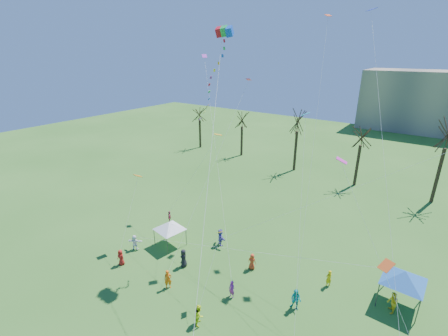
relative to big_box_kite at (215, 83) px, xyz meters
The scene contains 7 objects.
ground 19.93m from the big_box_kite, 59.26° to the right, with size 160.00×160.00×0.00m, color #2D601E.
bare_tree_row 28.87m from the big_box_kite, 75.07° to the left, with size 69.39×8.99×12.02m.
big_box_kite is the anchor object (origin of this frame).
canopy_tent_white 15.21m from the big_box_kite, 145.47° to the right, with size 3.62×3.62×2.76m.
canopy_tent_blue 22.15m from the big_box_kite, ahead, with size 4.33×4.33×3.25m.
festival_crowd 17.24m from the big_box_kite, 34.21° to the right, with size 26.93×10.71×1.86m.
small_kites_aloft 6.95m from the big_box_kite, 11.01° to the left, with size 27.91×17.82×33.26m.
Camera 1 is at (11.56, -13.20, 19.37)m, focal length 25.00 mm.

